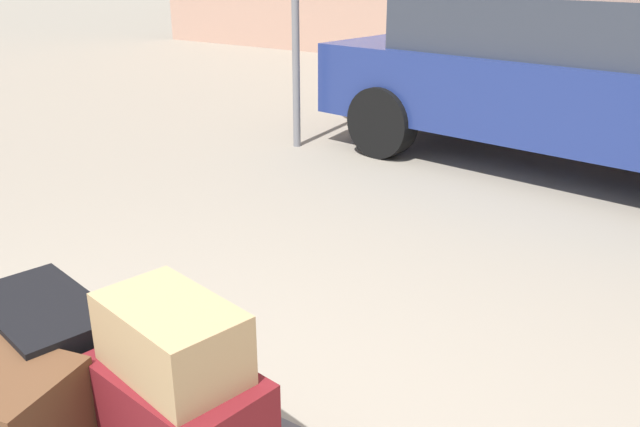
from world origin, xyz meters
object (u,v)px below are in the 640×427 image
object	(u,v)px
duffel_bag_maroon_rear_left	(179,415)
duffel_bag_tan_topmost_pile	(171,338)
duffel_bag_black_stacked_top	(48,349)
parked_car	(575,78)

from	to	relation	value
duffel_bag_maroon_rear_left	duffel_bag_tan_topmost_pile	xyz separation A→B (m)	(-0.00, 0.00, 0.25)
duffel_bag_maroon_rear_left	duffel_bag_tan_topmost_pile	bearing A→B (deg)	160.57
duffel_bag_black_stacked_top	parked_car	bearing A→B (deg)	97.20
duffel_bag_tan_topmost_pile	parked_car	distance (m)	4.78
duffel_bag_tan_topmost_pile	parked_car	xyz separation A→B (m)	(-0.24, 4.77, 0.02)
duffel_bag_maroon_rear_left	parked_car	bearing A→B (deg)	99.99
duffel_bag_maroon_rear_left	duffel_bag_tan_topmost_pile	distance (m)	0.25
duffel_bag_black_stacked_top	parked_car	world-z (taller)	parked_car
duffel_bag_tan_topmost_pile	parked_car	bearing A→B (deg)	103.55
duffel_bag_black_stacked_top	duffel_bag_tan_topmost_pile	bearing A→B (deg)	14.01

